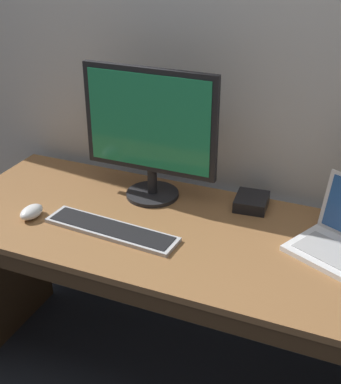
{
  "coord_description": "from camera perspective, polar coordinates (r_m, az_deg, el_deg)",
  "views": [
    {
      "loc": [
        0.52,
        -1.47,
        1.75
      ],
      "look_at": [
        -0.1,
        0.0,
        0.91
      ],
      "focal_mm": 49.89,
      "sensor_mm": 36.0,
      "label": 1
    }
  ],
  "objects": [
    {
      "name": "wired_keyboard",
      "position": [
        1.86,
        -6.36,
        -4.01
      ],
      "size": [
        0.49,
        0.15,
        0.02
      ],
      "color": "#BCBCC1",
      "rests_on": "desk"
    },
    {
      "name": "desk",
      "position": [
        1.94,
        2.72,
        -9.63
      ],
      "size": [
        1.86,
        0.69,
        0.77
      ],
      "color": "olive",
      "rests_on": "ground"
    },
    {
      "name": "external_drive_box",
      "position": [
        2.01,
        8.65,
        -1.03
      ],
      "size": [
        0.13,
        0.15,
        0.04
      ],
      "primitive_type": "cube",
      "rotation": [
        0.0,
        0.0,
        0.09
      ],
      "color": "black",
      "rests_on": "desk"
    },
    {
      "name": "external_monitor",
      "position": [
        1.95,
        -2.21,
        6.6
      ],
      "size": [
        0.52,
        0.2,
        0.51
      ],
      "color": "black",
      "rests_on": "desk"
    },
    {
      "name": "computer_mouse",
      "position": [
        1.98,
        -14.64,
        -2.08
      ],
      "size": [
        0.07,
        0.1,
        0.04
      ],
      "primitive_type": "ellipsoid",
      "rotation": [
        0.0,
        0.0,
        -0.04
      ],
      "color": "white",
      "rests_on": "desk"
    }
  ]
}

